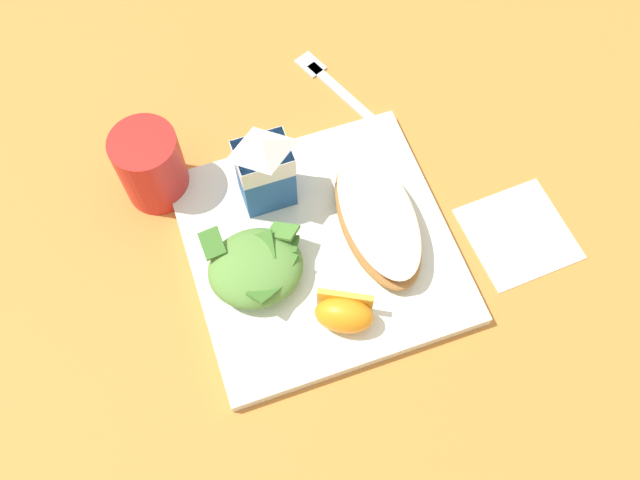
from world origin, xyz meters
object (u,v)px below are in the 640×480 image
object	(u,v)px
milk_carton	(264,167)
drinking_red_cup	(151,166)
white_plate	(320,247)
green_salad_pile	(256,267)
metal_fork	(342,92)
cheesy_pizza_bread	(377,218)
paper_napkin	(518,233)
orange_wedge_front	(344,313)

from	to	relation	value
milk_carton	drinking_red_cup	world-z (taller)	milk_carton
white_plate	green_salad_pile	bearing A→B (deg)	-170.26
metal_fork	drinking_red_cup	world-z (taller)	drinking_red_cup
cheesy_pizza_bread	milk_carton	bearing A→B (deg)	142.75
green_salad_pile	milk_carton	distance (m)	0.11
white_plate	paper_napkin	size ratio (longest dim) A/B	2.55
paper_napkin	cheesy_pizza_bread	bearing A→B (deg)	160.16
milk_carton	paper_napkin	bearing A→B (deg)	-27.51
green_salad_pile	paper_napkin	size ratio (longest dim) A/B	0.97
white_plate	green_salad_pile	world-z (taller)	green_salad_pile
paper_napkin	drinking_red_cup	xyz separation A→B (m)	(-0.37, 0.19, 0.05)
cheesy_pizza_bread	white_plate	bearing A→B (deg)	-179.54
drinking_red_cup	green_salad_pile	bearing A→B (deg)	-63.61
white_plate	milk_carton	bearing A→B (deg)	114.50
drinking_red_cup	white_plate	bearing A→B (deg)	-42.51
green_salad_pile	drinking_red_cup	distance (m)	0.17
cheesy_pizza_bread	paper_napkin	distance (m)	0.16
drinking_red_cup	metal_fork	bearing A→B (deg)	13.38
white_plate	cheesy_pizza_bread	bearing A→B (deg)	0.46
white_plate	metal_fork	world-z (taller)	white_plate
white_plate	cheesy_pizza_bread	xyz separation A→B (m)	(0.07, 0.00, 0.03)
cheesy_pizza_bread	orange_wedge_front	world-z (taller)	orange_wedge_front
paper_napkin	drinking_red_cup	world-z (taller)	drinking_red_cup
orange_wedge_front	metal_fork	bearing A→B (deg)	70.30
cheesy_pizza_bread	metal_fork	size ratio (longest dim) A/B	0.96
white_plate	metal_fork	bearing A→B (deg)	63.60
orange_wedge_front	drinking_red_cup	size ratio (longest dim) A/B	0.74
green_salad_pile	paper_napkin	world-z (taller)	green_salad_pile
green_salad_pile	orange_wedge_front	size ratio (longest dim) A/B	1.53
milk_carton	paper_napkin	distance (m)	0.29
cheesy_pizza_bread	orange_wedge_front	xyz separation A→B (m)	(-0.07, -0.09, 0.00)
green_salad_pile	milk_carton	size ratio (longest dim) A/B	0.97
orange_wedge_front	paper_napkin	xyz separation A→B (m)	(0.22, 0.04, -0.03)
milk_carton	orange_wedge_front	world-z (taller)	milk_carton
cheesy_pizza_bread	milk_carton	xyz separation A→B (m)	(-0.10, 0.08, 0.04)
cheesy_pizza_bread	paper_napkin	xyz separation A→B (m)	(0.15, -0.05, -0.03)
milk_carton	orange_wedge_front	xyz separation A→B (m)	(0.03, -0.17, -0.04)
orange_wedge_front	metal_fork	size ratio (longest dim) A/B	0.39
paper_napkin	metal_fork	world-z (taller)	metal_fork
white_plate	drinking_red_cup	bearing A→B (deg)	137.49
cheesy_pizza_bread	milk_carton	world-z (taller)	milk_carton
green_salad_pile	orange_wedge_front	distance (m)	0.10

